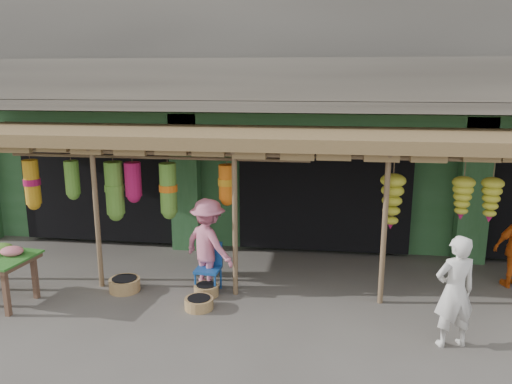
# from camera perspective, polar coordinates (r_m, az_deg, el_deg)

# --- Properties ---
(ground) EXTENTS (80.00, 80.00, 0.00)m
(ground) POSITION_cam_1_polar(r_m,az_deg,el_deg) (9.08, 7.44, -11.50)
(ground) COLOR #514C47
(ground) RESTS_ON ground
(building) EXTENTS (16.40, 6.80, 7.00)m
(building) POSITION_cam_1_polar(r_m,az_deg,el_deg) (13.14, 8.13, 11.25)
(building) COLOR gray
(building) RESTS_ON ground
(awning) EXTENTS (14.00, 2.70, 2.79)m
(awning) POSITION_cam_1_polar(r_m,az_deg,el_deg) (9.15, 7.11, 5.52)
(awning) COLOR brown
(awning) RESTS_ON ground
(blue_chair) EXTENTS (0.45, 0.46, 0.88)m
(blue_chair) POSITION_cam_1_polar(r_m,az_deg,el_deg) (9.03, -5.36, -8.20)
(blue_chair) COLOR #164894
(blue_chair) RESTS_ON ground
(basket_left) EXTENTS (0.56, 0.56, 0.23)m
(basket_left) POSITION_cam_1_polar(r_m,az_deg,el_deg) (9.40, -14.78, -10.21)
(basket_left) COLOR olive
(basket_left) RESTS_ON ground
(basket_mid) EXTENTS (0.51, 0.51, 0.18)m
(basket_mid) POSITION_cam_1_polar(r_m,az_deg,el_deg) (8.52, -6.53, -12.53)
(basket_mid) COLOR olive
(basket_mid) RESTS_ON ground
(basket_right) EXTENTS (0.57, 0.57, 0.20)m
(basket_right) POSITION_cam_1_polar(r_m,az_deg,el_deg) (8.97, -5.70, -11.09)
(basket_right) COLOR olive
(basket_right) RESTS_ON ground
(person_front) EXTENTS (0.69, 0.55, 1.65)m
(person_front) POSITION_cam_1_polar(r_m,az_deg,el_deg) (7.64, 21.76, -10.53)
(person_front) COLOR silver
(person_front) RESTS_ON ground
(person_shopper) EXTENTS (1.24, 1.11, 1.67)m
(person_shopper) POSITION_cam_1_polar(r_m,az_deg,el_deg) (8.98, -5.48, -5.99)
(person_shopper) COLOR #D8728E
(person_shopper) RESTS_ON ground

